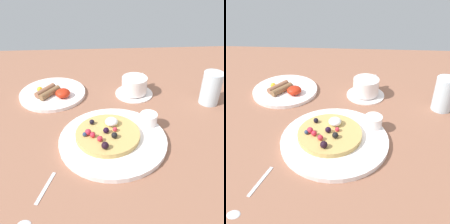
# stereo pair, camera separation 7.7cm
# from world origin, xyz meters

# --- Properties ---
(ground_plane) EXTENTS (1.86, 1.33, 0.03)m
(ground_plane) POSITION_xyz_m (0.00, 0.00, -0.01)
(ground_plane) COLOR #8E5C46
(pancake_plate) EXTENTS (0.29, 0.29, 0.01)m
(pancake_plate) POSITION_xyz_m (0.04, -0.04, 0.01)
(pancake_plate) COLOR white
(pancake_plate) RESTS_ON ground_plane
(pancake_with_berries) EXTENTS (0.18, 0.18, 0.04)m
(pancake_with_berries) POSITION_xyz_m (0.02, -0.03, 0.02)
(pancake_with_berries) COLOR tan
(pancake_with_berries) RESTS_ON pancake_plate
(syrup_ramekin) EXTENTS (0.05, 0.05, 0.03)m
(syrup_ramekin) POSITION_xyz_m (0.14, 0.02, 0.03)
(syrup_ramekin) COLOR white
(syrup_ramekin) RESTS_ON pancake_plate
(breakfast_plate) EXTENTS (0.23, 0.23, 0.01)m
(breakfast_plate) POSITION_xyz_m (-0.16, 0.22, 0.01)
(breakfast_plate) COLOR white
(breakfast_plate) RESTS_ON ground_plane
(fried_breakfast) EXTENTS (0.14, 0.10, 0.03)m
(fried_breakfast) POSITION_xyz_m (-0.16, 0.21, 0.02)
(fried_breakfast) COLOR brown
(fried_breakfast) RESTS_ON breakfast_plate
(coffee_saucer) EXTENTS (0.13, 0.13, 0.01)m
(coffee_saucer) POSITION_xyz_m (0.13, 0.21, 0.00)
(coffee_saucer) COLOR white
(coffee_saucer) RESTS_ON ground_plane
(coffee_cup) EXTENTS (0.09, 0.11, 0.06)m
(coffee_cup) POSITION_xyz_m (0.13, 0.22, 0.04)
(coffee_cup) COLOR white
(coffee_cup) RESTS_ON coffee_saucer
(teaspoon) EXTENTS (0.06, 0.15, 0.01)m
(teaspoon) POSITION_xyz_m (-0.14, -0.25, 0.00)
(teaspoon) COLOR silver
(teaspoon) RESTS_ON ground_plane
(water_glass) EXTENTS (0.06, 0.06, 0.11)m
(water_glass) POSITION_xyz_m (0.37, 0.14, 0.05)
(water_glass) COLOR silver
(water_glass) RESTS_ON ground_plane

